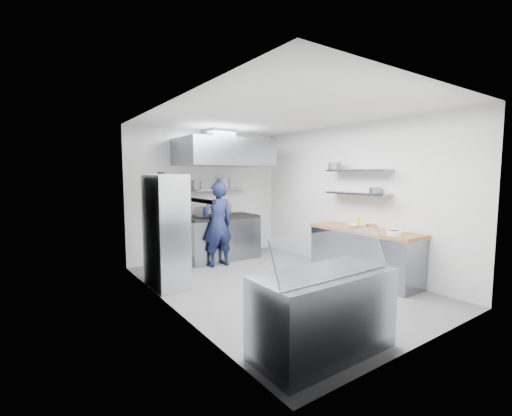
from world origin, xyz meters
TOP-DOWN VIEW (x-y plane):
  - floor at (0.00, 0.00)m, footprint 5.00×5.00m
  - ceiling at (0.00, 0.00)m, footprint 5.00×5.00m
  - wall_back at (0.00, 2.50)m, footprint 3.60×2.80m
  - wall_front at (0.00, -2.50)m, footprint 3.60×2.80m
  - wall_left at (-1.80, 0.00)m, footprint 2.80×5.00m
  - wall_right at (1.80, 0.00)m, footprint 2.80×5.00m
  - gas_range at (0.10, 2.10)m, footprint 1.60×0.80m
  - cooktop at (0.10, 2.10)m, footprint 1.57×0.78m
  - stock_pot_left at (-0.30, 2.19)m, footprint 0.29×0.29m
  - stock_pot_mid at (0.23, 2.17)m, footprint 0.32×0.32m
  - stock_pot_right at (0.37, 2.33)m, footprint 0.25×0.25m
  - over_range_shelf at (0.10, 2.34)m, footprint 1.60×0.30m
  - shelf_pot_a at (-0.28, 2.52)m, footprint 0.24×0.24m
  - shelf_pot_b at (0.36, 2.41)m, footprint 0.28×0.28m
  - extractor_hood at (0.10, 1.93)m, footprint 1.90×1.15m
  - hood_duct at (0.10, 2.15)m, footprint 0.55×0.55m
  - red_firebox at (-1.25, 2.44)m, footprint 0.22×0.10m
  - chef at (-0.22, 1.62)m, footprint 0.65×0.45m
  - wire_rack at (-1.53, 0.99)m, footprint 0.50×0.90m
  - rack_bin_a at (-1.53, 1.02)m, footprint 0.17×0.21m
  - rack_bin_b at (-1.53, 1.34)m, footprint 0.14×0.18m
  - rack_jar at (-1.48, 1.27)m, footprint 0.12×0.12m
  - knife_strip at (-1.78, -0.90)m, footprint 0.04×0.55m
  - prep_counter_base at (1.48, -0.60)m, footprint 0.62×2.00m
  - prep_counter_top at (1.48, -0.60)m, footprint 0.65×2.04m
  - plate_stack_a at (1.34, -1.28)m, footprint 0.24×0.24m
  - plate_stack_b at (1.43, -1.21)m, footprint 0.23×0.23m
  - copper_pan at (1.70, -0.58)m, footprint 0.17×0.17m
  - squeeze_bottle at (1.48, -0.46)m, footprint 0.06×0.06m
  - mixing_bowl at (1.45, -0.40)m, footprint 0.26×0.26m
  - wall_shelf_lower at (1.64, -0.30)m, footprint 0.30×1.30m
  - wall_shelf_upper at (1.64, -0.30)m, footprint 0.30×1.30m
  - shelf_pot_c at (1.68, -0.65)m, footprint 0.20×0.20m
  - shelf_pot_d at (1.57, 0.20)m, footprint 0.24×0.24m
  - display_case at (-0.97, -2.00)m, footprint 1.50×0.70m
  - display_glass at (-0.97, -2.12)m, footprint 1.47×0.19m

SIDE VIEW (x-z plane):
  - floor at x=0.00m, z-range 0.00..0.00m
  - prep_counter_base at x=1.48m, z-range 0.00..0.84m
  - display_case at x=-0.97m, z-range 0.00..0.85m
  - gas_range at x=0.10m, z-range 0.00..0.90m
  - rack_bin_a at x=-1.53m, z-range 0.71..0.89m
  - chef at x=-0.22m, z-range 0.00..1.71m
  - prep_counter_top at x=1.48m, z-range 0.84..0.90m
  - wire_rack at x=-1.53m, z-range 0.00..1.85m
  - mixing_bowl at x=1.45m, z-range 0.90..0.96m
  - cooktop at x=0.10m, z-range 0.90..0.96m
  - plate_stack_a at x=1.34m, z-range 0.90..0.96m
  - plate_stack_b at x=1.43m, z-range 0.90..0.96m
  - copper_pan at x=1.70m, z-range 0.90..0.96m
  - squeeze_bottle at x=1.48m, z-range 0.90..1.08m
  - stock_pot_right at x=0.37m, z-range 0.96..1.12m
  - stock_pot_left at x=-0.30m, z-range 0.96..1.16m
  - display_glass at x=-0.97m, z-range 0.86..1.28m
  - stock_pot_mid at x=0.23m, z-range 0.96..1.20m
  - rack_bin_b at x=-1.53m, z-range 1.22..1.38m
  - wall_back at x=0.00m, z-range 1.39..1.41m
  - wall_front at x=0.00m, z-range 1.39..1.41m
  - wall_left at x=-1.80m, z-range 1.39..1.41m
  - wall_right at x=1.80m, z-range 1.39..1.41m
  - red_firebox at x=-1.25m, z-range 1.29..1.55m
  - wall_shelf_lower at x=1.64m, z-range 1.48..1.52m
  - over_range_shelf at x=0.10m, z-range 1.50..1.54m
  - knife_strip at x=-1.78m, z-range 1.53..1.57m
  - shelf_pot_c at x=1.68m, z-range 1.52..1.62m
  - shelf_pot_a at x=-0.28m, z-range 1.54..1.72m
  - shelf_pot_b at x=0.36m, z-range 1.54..1.76m
  - rack_jar at x=-1.48m, z-range 1.71..1.89m
  - wall_shelf_upper at x=1.64m, z-range 1.90..1.94m
  - shelf_pot_d at x=1.57m, z-range 1.94..2.08m
  - extractor_hood at x=0.10m, z-range 2.02..2.57m
  - hood_duct at x=0.10m, z-range 2.56..2.80m
  - ceiling at x=0.00m, z-range 2.80..2.80m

